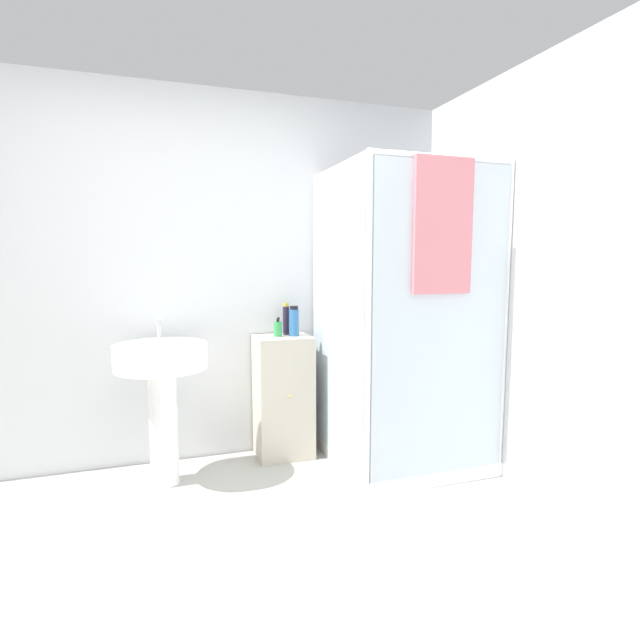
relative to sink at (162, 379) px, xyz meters
name	(u,v)px	position (x,y,z in m)	size (l,w,h in m)	color
ground_plane	(273,608)	(0.37, -1.31, -0.66)	(12.00, 12.00, 0.00)	#B2AFA8
wall_back	(213,278)	(0.37, 0.39, 0.59)	(6.40, 0.06, 2.50)	silver
wall_right	(619,286)	(2.07, -1.31, 0.59)	(0.06, 6.40, 2.50)	silver
shower_enclosure	(399,388)	(1.49, -0.21, -0.13)	(0.96, 0.99, 1.96)	white
vanity_cabinet	(283,396)	(0.81, 0.20, -0.23)	(0.38, 0.34, 0.85)	beige
sink	(162,379)	(0.00, 0.00, 0.00)	(0.55, 0.55, 1.00)	white
soap_dispenser	(278,329)	(0.77, 0.20, 0.24)	(0.06, 0.06, 0.13)	green
shampoo_bottle_tall_black	(286,319)	(0.85, 0.26, 0.30)	(0.05, 0.05, 0.22)	#281E33
shampoo_bottle_blue	(294,321)	(0.88, 0.18, 0.29)	(0.07, 0.07, 0.21)	#2D66A3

